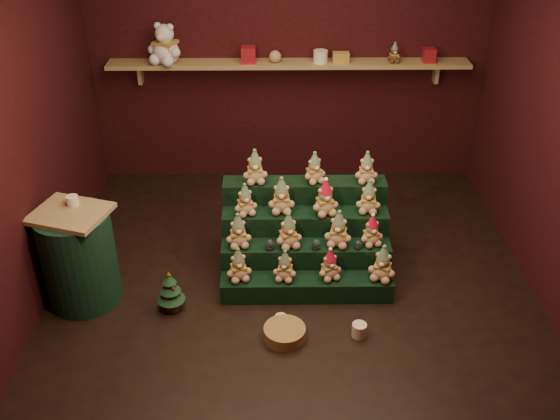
{
  "coord_description": "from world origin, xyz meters",
  "views": [
    {
      "loc": [
        -0.15,
        -4.17,
        3.28
      ],
      "look_at": [
        -0.1,
        0.25,
        0.59
      ],
      "focal_mm": 40.0,
      "sensor_mm": 36.0,
      "label": 1
    }
  ],
  "objects_px": {
    "mug_right": "(359,330)",
    "wicker_basket": "(285,333)",
    "snow_globe_a": "(270,245)",
    "white_bear": "(165,38)",
    "mug_left": "(281,321)",
    "riser_tier_front": "(307,287)",
    "snow_globe_c": "(358,245)",
    "snow_globe_b": "(316,244)",
    "mini_christmas_tree": "(170,291)",
    "side_table": "(79,257)",
    "brown_bear": "(394,53)"
  },
  "relations": [
    {
      "from": "mug_right",
      "to": "white_bear",
      "type": "relative_size",
      "value": 0.23
    },
    {
      "from": "snow_globe_c",
      "to": "mini_christmas_tree",
      "type": "xyz_separation_m",
      "value": [
        -1.5,
        -0.31,
        -0.22
      ]
    },
    {
      "from": "snow_globe_b",
      "to": "snow_globe_c",
      "type": "relative_size",
      "value": 1.17
    },
    {
      "from": "riser_tier_front",
      "to": "mug_right",
      "type": "bearing_deg",
      "value": -51.82
    },
    {
      "from": "riser_tier_front",
      "to": "side_table",
      "type": "distance_m",
      "value": 1.83
    },
    {
      "from": "snow_globe_b",
      "to": "mug_right",
      "type": "bearing_deg",
      "value": -64.87
    },
    {
      "from": "mug_left",
      "to": "white_bear",
      "type": "distance_m",
      "value": 3.01
    },
    {
      "from": "snow_globe_b",
      "to": "snow_globe_c",
      "type": "height_order",
      "value": "snow_globe_b"
    },
    {
      "from": "snow_globe_b",
      "to": "mug_right",
      "type": "distance_m",
      "value": 0.79
    },
    {
      "from": "wicker_basket",
      "to": "snow_globe_c",
      "type": "bearing_deg",
      "value": 47.27
    },
    {
      "from": "side_table",
      "to": "wicker_basket",
      "type": "relative_size",
      "value": 2.62
    },
    {
      "from": "snow_globe_a",
      "to": "side_table",
      "type": "xyz_separation_m",
      "value": [
        -1.5,
        -0.16,
        0.0
      ]
    },
    {
      "from": "side_table",
      "to": "mug_right",
      "type": "height_order",
      "value": "side_table"
    },
    {
      "from": "snow_globe_c",
      "to": "mug_right",
      "type": "height_order",
      "value": "snow_globe_c"
    },
    {
      "from": "white_bear",
      "to": "side_table",
      "type": "bearing_deg",
      "value": -80.6
    },
    {
      "from": "riser_tier_front",
      "to": "brown_bear",
      "type": "xyz_separation_m",
      "value": [
        0.93,
        2.0,
        1.33
      ]
    },
    {
      "from": "snow_globe_b",
      "to": "white_bear",
      "type": "height_order",
      "value": "white_bear"
    },
    {
      "from": "mug_right",
      "to": "wicker_basket",
      "type": "relative_size",
      "value": 0.35
    },
    {
      "from": "snow_globe_a",
      "to": "brown_bear",
      "type": "bearing_deg",
      "value": 56.23
    },
    {
      "from": "side_table",
      "to": "mini_christmas_tree",
      "type": "distance_m",
      "value": 0.77
    },
    {
      "from": "snow_globe_a",
      "to": "white_bear",
      "type": "bearing_deg",
      "value": 118.8
    },
    {
      "from": "riser_tier_front",
      "to": "wicker_basket",
      "type": "distance_m",
      "value": 0.53
    },
    {
      "from": "side_table",
      "to": "wicker_basket",
      "type": "height_order",
      "value": "side_table"
    },
    {
      "from": "snow_globe_c",
      "to": "snow_globe_b",
      "type": "bearing_deg",
      "value": 180.0
    },
    {
      "from": "mug_right",
      "to": "wicker_basket",
      "type": "bearing_deg",
      "value": -178.01
    },
    {
      "from": "mini_christmas_tree",
      "to": "wicker_basket",
      "type": "bearing_deg",
      "value": -21.2
    },
    {
      "from": "snow_globe_c",
      "to": "mini_christmas_tree",
      "type": "relative_size",
      "value": 0.21
    },
    {
      "from": "side_table",
      "to": "white_bear",
      "type": "relative_size",
      "value": 1.67
    },
    {
      "from": "snow_globe_b",
      "to": "brown_bear",
      "type": "bearing_deg",
      "value": 65.15
    },
    {
      "from": "mug_left",
      "to": "mug_right",
      "type": "distance_m",
      "value": 0.6
    },
    {
      "from": "snow_globe_b",
      "to": "side_table",
      "type": "height_order",
      "value": "side_table"
    },
    {
      "from": "snow_globe_c",
      "to": "mug_left",
      "type": "bearing_deg",
      "value": -140.81
    },
    {
      "from": "snow_globe_b",
      "to": "mug_left",
      "type": "bearing_deg",
      "value": -119.46
    },
    {
      "from": "snow_globe_a",
      "to": "snow_globe_c",
      "type": "distance_m",
      "value": 0.72
    },
    {
      "from": "snow_globe_a",
      "to": "snow_globe_b",
      "type": "bearing_deg",
      "value": 0.0
    },
    {
      "from": "mini_christmas_tree",
      "to": "white_bear",
      "type": "distance_m",
      "value": 2.56
    },
    {
      "from": "snow_globe_b",
      "to": "white_bear",
      "type": "distance_m",
      "value": 2.58
    },
    {
      "from": "riser_tier_front",
      "to": "snow_globe_c",
      "type": "bearing_deg",
      "value": 20.99
    },
    {
      "from": "snow_globe_b",
      "to": "wicker_basket",
      "type": "xyz_separation_m",
      "value": [
        -0.27,
        -0.66,
        -0.36
      ]
    },
    {
      "from": "mug_left",
      "to": "mug_right",
      "type": "bearing_deg",
      "value": -11.64
    },
    {
      "from": "snow_globe_c",
      "to": "brown_bear",
      "type": "bearing_deg",
      "value": 74.49
    },
    {
      "from": "snow_globe_c",
      "to": "brown_bear",
      "type": "distance_m",
      "value": 2.16
    },
    {
      "from": "mug_left",
      "to": "snow_globe_c",
      "type": "bearing_deg",
      "value": 39.19
    },
    {
      "from": "mug_left",
      "to": "snow_globe_b",
      "type": "bearing_deg",
      "value": 60.54
    },
    {
      "from": "snow_globe_a",
      "to": "snow_globe_c",
      "type": "relative_size",
      "value": 1.2
    },
    {
      "from": "snow_globe_a",
      "to": "mug_left",
      "type": "xyz_separation_m",
      "value": [
        0.09,
        -0.51,
        -0.36
      ]
    },
    {
      "from": "snow_globe_a",
      "to": "wicker_basket",
      "type": "xyz_separation_m",
      "value": [
        0.11,
        -0.66,
        -0.36
      ]
    },
    {
      "from": "riser_tier_front",
      "to": "snow_globe_c",
      "type": "distance_m",
      "value": 0.54
    },
    {
      "from": "side_table",
      "to": "mug_left",
      "type": "bearing_deg",
      "value": 5.37
    },
    {
      "from": "mini_christmas_tree",
      "to": "snow_globe_c",
      "type": "bearing_deg",
      "value": 11.65
    }
  ]
}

